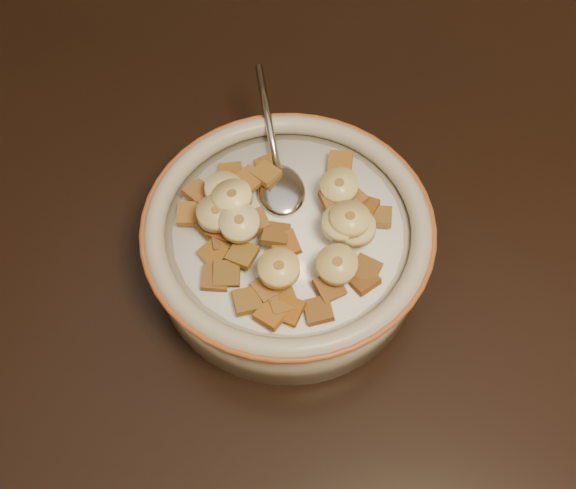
% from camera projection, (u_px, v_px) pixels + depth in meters
% --- Properties ---
extents(floor, '(4.00, 4.50, 0.10)m').
position_uv_depth(floor, '(296.00, 451.00, 1.26)').
color(floor, '#422816').
rests_on(floor, ground).
extents(table, '(1.44, 0.96, 0.04)m').
position_uv_depth(table, '(305.00, 241.00, 0.60)').
color(table, black).
rests_on(table, floor).
extents(chair, '(0.50, 0.50, 0.97)m').
position_uv_depth(chair, '(471.00, 18.00, 1.13)').
color(chair, '#3A1B0E').
rests_on(chair, floor).
extents(cereal_bowl, '(0.23, 0.23, 0.05)m').
position_uv_depth(cereal_bowl, '(288.00, 246.00, 0.54)').
color(cereal_bowl, '#ABA489').
rests_on(cereal_bowl, table).
extents(milk, '(0.19, 0.19, 0.00)m').
position_uv_depth(milk, '(288.00, 229.00, 0.52)').
color(milk, white).
rests_on(milk, cereal_bowl).
extents(spoon, '(0.06, 0.07, 0.01)m').
position_uv_depth(spoon, '(281.00, 190.00, 0.53)').
color(spoon, '#B3B3B3').
rests_on(spoon, cereal_bowl).
extents(cereal_square_0, '(0.03, 0.03, 0.01)m').
position_uv_depth(cereal_square_0, '(286.00, 245.00, 0.49)').
color(cereal_square_0, brown).
rests_on(cereal_square_0, milk).
extents(cereal_square_1, '(0.02, 0.02, 0.01)m').
position_uv_depth(cereal_square_1, '(276.00, 234.00, 0.49)').
color(cereal_square_1, brown).
rests_on(cereal_square_1, milk).
extents(cereal_square_2, '(0.03, 0.03, 0.01)m').
position_uv_depth(cereal_square_2, '(249.00, 179.00, 0.53)').
color(cereal_square_2, brown).
rests_on(cereal_square_2, milk).
extents(cereal_square_3, '(0.03, 0.03, 0.01)m').
position_uv_depth(cereal_square_3, '(269.00, 166.00, 0.54)').
color(cereal_square_3, brown).
rests_on(cereal_square_3, milk).
extents(cereal_square_4, '(0.03, 0.03, 0.01)m').
position_uv_depth(cereal_square_4, '(265.00, 174.00, 0.53)').
color(cereal_square_4, brown).
rests_on(cereal_square_4, milk).
extents(cereal_square_5, '(0.03, 0.03, 0.01)m').
position_uv_depth(cereal_square_5, '(272.00, 314.00, 0.47)').
color(cereal_square_5, brown).
rests_on(cereal_square_5, milk).
extents(cereal_square_6, '(0.02, 0.03, 0.01)m').
position_uv_depth(cereal_square_6, '(366.00, 270.00, 0.49)').
color(cereal_square_6, brown).
rests_on(cereal_square_6, milk).
extents(cereal_square_7, '(0.02, 0.02, 0.01)m').
position_uv_depth(cereal_square_7, '(379.00, 216.00, 0.52)').
color(cereal_square_7, olive).
rests_on(cereal_square_7, milk).
extents(cereal_square_8, '(0.03, 0.03, 0.01)m').
position_uv_depth(cereal_square_8, '(329.00, 287.00, 0.48)').
color(cereal_square_8, brown).
rests_on(cereal_square_8, milk).
extents(cereal_square_9, '(0.02, 0.02, 0.01)m').
position_uv_depth(cereal_square_9, '(215.00, 278.00, 0.49)').
color(cereal_square_9, brown).
rests_on(cereal_square_9, milk).
extents(cereal_square_10, '(0.03, 0.03, 0.01)m').
position_uv_depth(cereal_square_10, '(224.00, 239.00, 0.50)').
color(cereal_square_10, brown).
rests_on(cereal_square_10, milk).
extents(cereal_square_11, '(0.03, 0.03, 0.01)m').
position_uv_depth(cereal_square_11, '(255.00, 222.00, 0.50)').
color(cereal_square_11, brown).
rests_on(cereal_square_11, milk).
extents(cereal_square_12, '(0.02, 0.02, 0.01)m').
position_uv_depth(cereal_square_12, '(227.00, 274.00, 0.49)').
color(cereal_square_12, brown).
rests_on(cereal_square_12, milk).
extents(cereal_square_13, '(0.03, 0.03, 0.01)m').
position_uv_depth(cereal_square_13, '(334.00, 200.00, 0.51)').
color(cereal_square_13, brown).
rests_on(cereal_square_13, milk).
extents(cereal_square_14, '(0.03, 0.03, 0.01)m').
position_uv_depth(cereal_square_14, '(268.00, 288.00, 0.48)').
color(cereal_square_14, '#9E5E2B').
rests_on(cereal_square_14, milk).
extents(cereal_square_15, '(0.02, 0.02, 0.01)m').
position_uv_depth(cereal_square_15, '(190.00, 214.00, 0.52)').
color(cereal_square_15, brown).
rests_on(cereal_square_15, milk).
extents(cereal_square_16, '(0.02, 0.02, 0.01)m').
position_uv_depth(cereal_square_16, '(364.00, 207.00, 0.52)').
color(cereal_square_16, brown).
rests_on(cereal_square_16, milk).
extents(cereal_square_17, '(0.02, 0.02, 0.01)m').
position_uv_depth(cereal_square_17, '(242.00, 254.00, 0.49)').
color(cereal_square_17, olive).
rests_on(cereal_square_17, milk).
extents(cereal_square_18, '(0.03, 0.03, 0.01)m').
position_uv_depth(cereal_square_18, '(345.00, 206.00, 0.51)').
color(cereal_square_18, brown).
rests_on(cereal_square_18, milk).
extents(cereal_square_19, '(0.03, 0.03, 0.01)m').
position_uv_depth(cereal_square_19, '(247.00, 301.00, 0.48)').
color(cereal_square_19, brown).
rests_on(cereal_square_19, milk).
extents(cereal_square_20, '(0.03, 0.03, 0.01)m').
position_uv_depth(cereal_square_20, '(319.00, 310.00, 0.47)').
color(cereal_square_20, brown).
rests_on(cereal_square_20, milk).
extents(cereal_square_21, '(0.03, 0.03, 0.01)m').
position_uv_depth(cereal_square_21, '(283.00, 302.00, 0.47)').
color(cereal_square_21, brown).
rests_on(cereal_square_21, milk).
extents(cereal_square_22, '(0.03, 0.03, 0.01)m').
position_uv_depth(cereal_square_22, '(210.00, 225.00, 0.51)').
color(cereal_square_22, brown).
rests_on(cereal_square_22, milk).
extents(cereal_square_23, '(0.03, 0.03, 0.01)m').
position_uv_depth(cereal_square_23, '(363.00, 280.00, 0.49)').
color(cereal_square_23, brown).
rests_on(cereal_square_23, milk).
extents(cereal_square_24, '(0.03, 0.03, 0.01)m').
position_uv_depth(cereal_square_24, '(214.00, 253.00, 0.50)').
color(cereal_square_24, brown).
rests_on(cereal_square_24, milk).
extents(cereal_square_25, '(0.02, 0.02, 0.01)m').
position_uv_depth(cereal_square_25, '(288.00, 310.00, 0.47)').
color(cereal_square_25, brown).
rests_on(cereal_square_25, milk).
extents(cereal_square_26, '(0.03, 0.03, 0.01)m').
position_uv_depth(cereal_square_26, '(351.00, 198.00, 0.52)').
color(cereal_square_26, '#985E2F').
rests_on(cereal_square_26, milk).
extents(cereal_square_27, '(0.02, 0.02, 0.01)m').
position_uv_depth(cereal_square_27, '(221.00, 229.00, 0.50)').
color(cereal_square_27, brown).
rests_on(cereal_square_27, milk).
extents(cereal_square_28, '(0.03, 0.03, 0.01)m').
position_uv_depth(cereal_square_28, '(230.00, 174.00, 0.54)').
color(cereal_square_28, brown).
rests_on(cereal_square_28, milk).
extents(cereal_square_29, '(0.02, 0.02, 0.01)m').
position_uv_depth(cereal_square_29, '(340.00, 162.00, 0.54)').
color(cereal_square_29, '#8E5C1F').
rests_on(cereal_square_29, milk).
extents(cereal_square_30, '(0.03, 0.03, 0.01)m').
position_uv_depth(cereal_square_30, '(199.00, 193.00, 0.53)').
color(cereal_square_30, '#9C602E').
rests_on(cereal_square_30, milk).
extents(banana_slice_0, '(0.04, 0.04, 0.01)m').
position_uv_depth(banana_slice_0, '(339.00, 186.00, 0.51)').
color(banana_slice_0, tan).
rests_on(banana_slice_0, milk).
extents(banana_slice_1, '(0.04, 0.04, 0.01)m').
position_uv_depth(banana_slice_1, '(279.00, 268.00, 0.47)').
color(banana_slice_1, '#E7CB71').
rests_on(banana_slice_1, milk).
extents(banana_slice_2, '(0.04, 0.04, 0.01)m').
position_uv_depth(banana_slice_2, '(350.00, 219.00, 0.49)').
color(banana_slice_2, '#E8C674').
rests_on(banana_slice_2, milk).
extents(banana_slice_3, '(0.04, 0.04, 0.01)m').
position_uv_depth(banana_slice_3, '(342.00, 223.00, 0.49)').
color(banana_slice_3, '#CFBF84').
rests_on(banana_slice_3, milk).
extents(banana_slice_4, '(0.04, 0.04, 0.01)m').
position_uv_depth(banana_slice_4, '(239.00, 223.00, 0.49)').
color(banana_slice_4, '#CDBB86').
rests_on(banana_slice_4, milk).
extents(banana_slice_5, '(0.04, 0.04, 0.01)m').
position_uv_depth(banana_slice_5, '(217.00, 213.00, 0.49)').
color(banana_slice_5, tan).
rests_on(banana_slice_5, milk).
extents(banana_slice_6, '(0.04, 0.04, 0.01)m').
position_uv_depth(banana_slice_6, '(356.00, 228.00, 0.49)').
color(banana_slice_6, '#CFC180').
rests_on(banana_slice_6, milk).
extents(banana_slice_7, '(0.04, 0.04, 0.01)m').
position_uv_depth(banana_slice_7, '(337.00, 265.00, 0.48)').
color(banana_slice_7, tan).
rests_on(banana_slice_7, milk).
extents(banana_slice_8, '(0.03, 0.03, 0.02)m').
position_uv_depth(banana_slice_8, '(232.00, 197.00, 0.50)').
color(banana_slice_8, '#FADFA1').
rests_on(banana_slice_8, milk).
extents(banana_slice_9, '(0.04, 0.04, 0.01)m').
position_uv_depth(banana_slice_9, '(224.00, 190.00, 0.51)').
color(banana_slice_9, '#F2E89F').
rests_on(banana_slice_9, milk).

